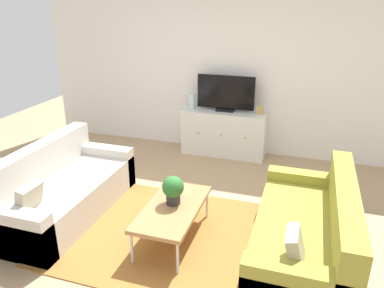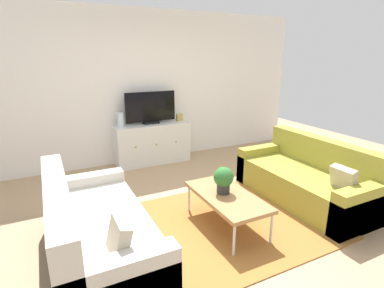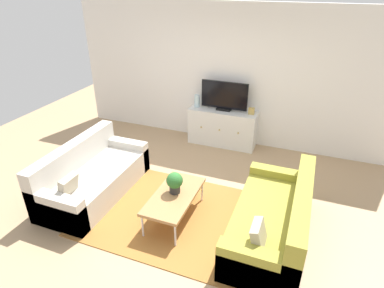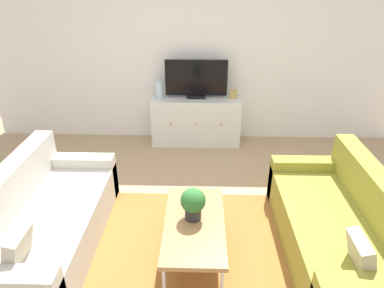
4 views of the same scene
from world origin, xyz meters
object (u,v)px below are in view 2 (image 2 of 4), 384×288
object	(u,v)px
couch_right_side	(309,180)
tv_console	(152,143)
mantel_clock	(179,117)
potted_plant	(223,179)
glass_vase	(120,120)
coffee_table	(227,197)
couch_left_side	(91,234)
flat_screen_tv	(151,108)

from	to	relation	value
couch_right_side	tv_console	size ratio (longest dim) A/B	1.40
couch_right_side	mantel_clock	size ratio (longest dim) A/B	14.52
potted_plant	glass_vase	size ratio (longest dim) A/B	1.27
couch_right_side	glass_vase	distance (m)	3.14
glass_vase	coffee_table	bearing A→B (deg)	-76.73
tv_console	mantel_clock	world-z (taller)	mantel_clock
coffee_table	mantel_clock	distance (m)	2.56
coffee_table	glass_vase	xyz separation A→B (m)	(-0.58, 2.46, 0.49)
couch_left_side	potted_plant	size ratio (longest dim) A/B	6.07
tv_console	glass_vase	bearing A→B (deg)	180.00
couch_left_side	couch_right_side	size ratio (longest dim) A/B	1.00
couch_left_side	potted_plant	distance (m)	1.50
couch_right_side	tv_console	world-z (taller)	couch_right_side
tv_console	couch_right_side	bearing A→B (deg)	-59.09
couch_right_side	coffee_table	bearing A→B (deg)	-176.34
couch_right_side	tv_console	xyz separation A→B (m)	(-1.42, 2.37, 0.09)
potted_plant	tv_console	size ratio (longest dim) A/B	0.23
coffee_table	potted_plant	distance (m)	0.21
glass_vase	potted_plant	bearing A→B (deg)	-76.73
mantel_clock	couch_left_side	bearing A→B (deg)	-130.23
potted_plant	glass_vase	xyz separation A→B (m)	(-0.57, 2.41, 0.28)
tv_console	glass_vase	distance (m)	0.74
tv_console	glass_vase	world-z (taller)	glass_vase
couch_right_side	coffee_table	xyz separation A→B (m)	(-1.39, -0.09, 0.10)
coffee_table	mantel_clock	xyz separation A→B (m)	(0.53, 2.46, 0.43)
tv_console	couch_left_side	bearing A→B (deg)	-121.49
potted_plant	glass_vase	bearing A→B (deg)	103.27
couch_left_side	glass_vase	size ratio (longest dim) A/B	7.71
tv_console	mantel_clock	size ratio (longest dim) A/B	10.37
mantel_clock	couch_right_side	bearing A→B (deg)	-69.93
couch_right_side	glass_vase	size ratio (longest dim) A/B	7.71
couch_left_side	tv_console	bearing A→B (deg)	58.51
coffee_table	glass_vase	size ratio (longest dim) A/B	4.44
mantel_clock	tv_console	bearing A→B (deg)	-180.00
potted_plant	flat_screen_tv	xyz separation A→B (m)	(-0.01, 2.43, 0.45)
flat_screen_tv	glass_vase	world-z (taller)	flat_screen_tv
couch_right_side	flat_screen_tv	bearing A→B (deg)	120.70
couch_left_side	tv_console	xyz separation A→B (m)	(1.45, 2.37, 0.09)
couch_right_side	mantel_clock	distance (m)	2.58
potted_plant	mantel_clock	bearing A→B (deg)	77.33
potted_plant	tv_console	bearing A→B (deg)	90.32
potted_plant	coffee_table	bearing A→B (deg)	-76.88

